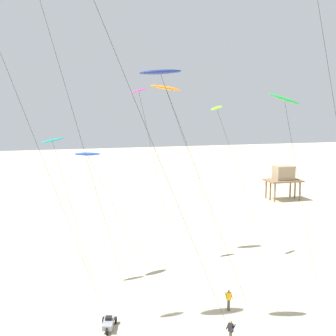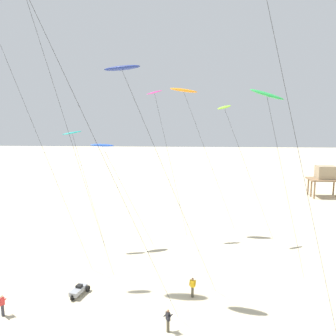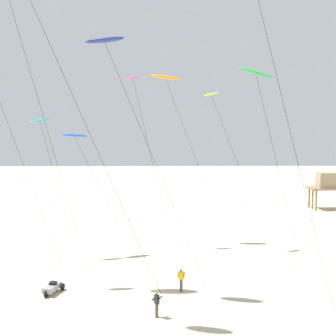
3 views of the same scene
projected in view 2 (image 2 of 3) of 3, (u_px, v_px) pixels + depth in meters
The scene contains 13 objects.
ground_plane at pixel (144, 318), 23.44m from camera, with size 260.00×260.00×0.00m, color beige.
kite_lime at pixel (226, 112), 35.47m from camera, with size 7.26×1.53×15.88m.
kite_blue at pixel (103, 146), 34.77m from camera, with size 6.68×1.52×11.68m.
kite_magenta at pixel (156, 98), 36.73m from camera, with size 4.84×0.98×17.55m.
kite_navy at pixel (123, 70), 23.66m from camera, with size 8.91×1.75×18.31m.
kite_orange at pixel (184, 91), 38.31m from camera, with size 8.46×1.45×18.06m.
kite_teal at pixel (73, 135), 34.07m from camera, with size 4.09×0.97×13.07m.
kite_green at pixel (267, 96), 26.24m from camera, with size 5.74×1.13×16.96m.
kite_flyer_nearest at pixel (168, 320), 21.83m from camera, with size 0.71×0.72×1.67m.
kite_flyer_middle at pixel (2, 305), 23.58m from camera, with size 0.73×0.73×1.67m.
kite_flyer_furthest at pixel (193, 287), 26.05m from camera, with size 0.60×0.57×1.67m.
stilt_house at pixel (325, 175), 57.78m from camera, with size 5.79×3.74×5.71m.
beach_buggy at pixel (79, 290), 26.44m from camera, with size 1.30×2.13×0.82m.
Camera 2 is at (2.92, -21.24, 14.61)m, focal length 34.38 mm.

